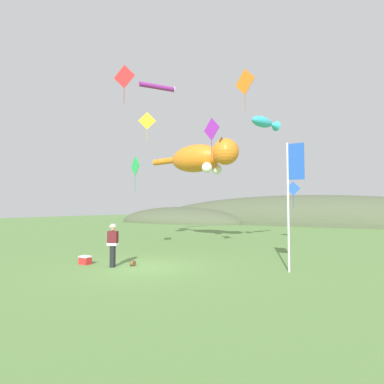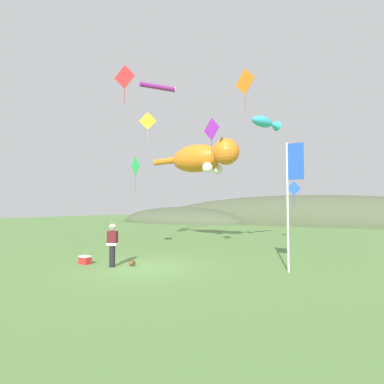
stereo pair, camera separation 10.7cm
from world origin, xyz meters
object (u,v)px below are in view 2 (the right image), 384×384
at_px(kite_giant_cat, 202,158).
at_px(kite_diamond_violet, 212,129).
at_px(kite_diamond_blue, 294,189).
at_px(kite_diamond_gold, 148,121).
at_px(kite_diamond_green, 135,166).
at_px(kite_fish_windsock, 265,122).
at_px(kite_tube_streamer, 158,87).
at_px(festival_attendant, 112,244).
at_px(kite_diamond_orange, 245,82).
at_px(picnic_cooler, 85,260).
at_px(kite_spool, 132,263).
at_px(festival_banner_pole, 291,187).
at_px(kite_diamond_red, 125,77).

relative_size(kite_giant_cat, kite_diamond_violet, 3.73).
xyz_separation_m(kite_diamond_blue, kite_diamond_gold, (-9.43, -4.95, 5.06)).
bearing_deg(kite_diamond_gold, kite_diamond_green, -58.85).
xyz_separation_m(kite_diamond_violet, kite_diamond_gold, (-6.98, 3.43, 2.31)).
xyz_separation_m(kite_giant_cat, kite_diamond_blue, (5.81, 3.12, -2.28)).
height_order(kite_fish_windsock, kite_tube_streamer, kite_tube_streamer).
bearing_deg(festival_attendant, kite_diamond_orange, 60.73).
bearing_deg(kite_diamond_green, kite_diamond_blue, 53.91).
xyz_separation_m(picnic_cooler, kite_diamond_green, (-0.61, 3.94, 4.60)).
bearing_deg(festival_attendant, picnic_cooler, -174.82).
bearing_deg(kite_diamond_violet, kite_spool, -111.74).
relative_size(picnic_cooler, kite_tube_streamer, 0.20).
relative_size(picnic_cooler, festival_banner_pole, 0.10).
xyz_separation_m(festival_attendant, kite_diamond_violet, (2.26, 4.74, 5.58)).
bearing_deg(kite_fish_windsock, festival_attendant, -109.69).
distance_m(kite_spool, kite_fish_windsock, 12.64).
bearing_deg(kite_diamond_violet, kite_giant_cat, 122.68).
xyz_separation_m(kite_tube_streamer, kite_diamond_green, (2.08, -4.90, -6.73)).
xyz_separation_m(kite_diamond_blue, kite_diamond_green, (-6.79, -9.31, 0.99)).
distance_m(picnic_cooler, kite_tube_streamer, 14.62).
height_order(festival_attendant, kite_diamond_blue, kite_diamond_blue).
bearing_deg(picnic_cooler, festival_banner_pole, 18.90).
distance_m(kite_diamond_blue, kite_diamond_red, 13.65).
bearing_deg(kite_diamond_orange, kite_diamond_violet, -129.14).
bearing_deg(kite_tube_streamer, kite_diamond_red, -76.39).
bearing_deg(kite_tube_streamer, kite_fish_windsock, 9.35).
xyz_separation_m(festival_attendant, kite_diamond_orange, (3.54, 6.32, 8.42)).
xyz_separation_m(picnic_cooler, festival_banner_pole, (8.16, 2.79, 3.08)).
bearing_deg(kite_tube_streamer, festival_banner_pole, -29.13).
bearing_deg(kite_spool, kite_diamond_violet, 68.26).
xyz_separation_m(kite_tube_streamer, kite_diamond_red, (1.19, -4.92, -1.38)).
distance_m(kite_spool, kite_diamond_gold, 12.74).
xyz_separation_m(kite_diamond_gold, kite_diamond_red, (1.75, -4.38, 1.28)).
height_order(kite_giant_cat, kite_diamond_red, kite_diamond_red).
relative_size(kite_giant_cat, kite_diamond_gold, 3.57).
distance_m(picnic_cooler, festival_banner_pole, 9.16).
bearing_deg(kite_tube_streamer, picnic_cooler, -73.08).
height_order(picnic_cooler, kite_diamond_orange, kite_diamond_orange).
height_order(kite_tube_streamer, kite_diamond_blue, kite_tube_streamer).
distance_m(kite_spool, kite_diamond_red, 11.11).
xyz_separation_m(kite_giant_cat, kite_diamond_red, (-1.87, -6.20, 4.07)).
xyz_separation_m(picnic_cooler, kite_diamond_violet, (3.74, 4.87, 6.36)).
bearing_deg(kite_diamond_violet, kite_tube_streamer, 148.32).
height_order(festival_banner_pole, kite_tube_streamer, kite_tube_streamer).
distance_m(kite_fish_windsock, kite_diamond_gold, 8.54).
height_order(kite_spool, festival_banner_pole, festival_banner_pole).
bearing_deg(kite_fish_windsock, kite_diamond_gold, -167.67).
bearing_deg(kite_giant_cat, picnic_cooler, -92.08).
xyz_separation_m(kite_fish_windsock, kite_diamond_blue, (1.13, 3.13, -4.23)).
height_order(kite_spool, kite_diamond_red, kite_diamond_red).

